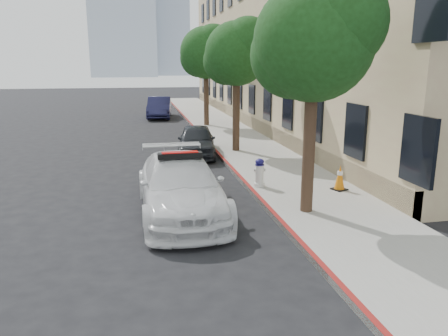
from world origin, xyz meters
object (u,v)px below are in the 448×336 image
parked_car_mid (197,141)px  fire_hydrant (260,173)px  traffic_cone (340,178)px  police_car (181,186)px  parked_car_far (159,107)px

parked_car_mid → fire_hydrant: 5.62m
parked_car_mid → traffic_cone: size_ratio=5.07×
police_car → fire_hydrant: bearing=31.1°
police_car → parked_car_mid: 7.19m
police_car → traffic_cone: police_car is taller
police_car → parked_car_far: police_car is taller
police_car → traffic_cone: 4.77m
parked_car_far → parked_car_mid: bearing=-80.8°
traffic_cone → police_car: bearing=-171.0°
parked_car_far → traffic_cone: parked_car_far is taller
parked_car_far → fire_hydrant: size_ratio=5.22×
parked_car_mid → traffic_cone: bearing=-54.3°
fire_hydrant → traffic_cone: bearing=-7.6°
parked_car_far → fire_hydrant: parked_car_far is taller
police_car → parked_car_mid: size_ratio=1.36×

